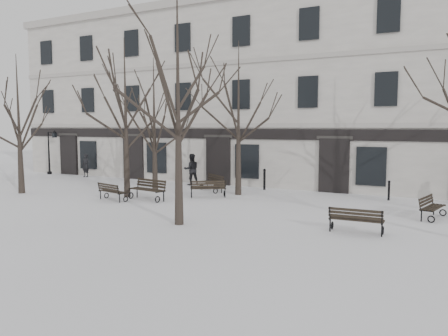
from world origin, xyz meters
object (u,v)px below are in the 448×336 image
Objects in this scene: bench_3 at (212,182)px; tree_2 at (178,70)px; tree_0 at (18,107)px; bench_2 at (356,219)px; bench_0 at (148,189)px; lamp_post at (51,149)px; bench_5 at (431,206)px; bench_4 at (208,188)px; tree_1 at (125,98)px; bench_1 at (112,191)px.

tree_2 is at bearing -35.09° from bench_3.
bench_2 is at bearing -2.78° from tree_0.
lamp_post is at bearing 166.65° from bench_0.
lamp_post is (-23.54, 8.10, 1.40)m from bench_2.
bench_0 is 1.13× the size of bench_3.
bench_3 is 1.02× the size of bench_5.
lamp_post is (-25.66, 4.34, 1.41)m from bench_5.
tree_2 is 9.61m from bench_3.
lamp_post reaches higher than bench_4.
bench_4 is (-2.02, 5.72, -5.03)m from tree_2.
bench_0 reaches higher than bench_5.
bench_0 is (1.52, -0.29, -4.38)m from tree_1.
tree_1 is at bearing 15.81° from tree_0.
bench_1 is 4.68m from bench_4.
tree_1 is at bearing 179.85° from bench_0.
bench_5 is (13.85, 1.27, -4.45)m from tree_1.
bench_3 is at bearing -99.96° from bench_4.
bench_2 is 24.93m from lamp_post.
tree_2 is 8.09m from bench_1.
bench_2 reaches higher than bench_1.
bench_0 is 1.18× the size of bench_1.
bench_4 is 1.00× the size of bench_5.
lamp_post is (-14.72, 1.97, 1.38)m from bench_3.
bench_1 is 13.82m from lamp_post.
tree_0 is 20.26m from bench_5.
tree_2 is at bearing -35.03° from tree_1.
tree_1 is 4.38× the size of bench_5.
bench_4 is (3.65, 2.93, 0.02)m from bench_1.
lamp_post reaches higher than bench_3.
bench_1 is at bearing -85.53° from tree_1.
bench_3 is at bearing 81.05° from bench_0.
bench_2 is at bearing 163.67° from bench_5.
bench_0 is at bearing -10.65° from tree_1.
tree_0 is 4.06× the size of bench_5.
bench_4 is at bearing -32.26° from bench_3.
tree_0 is at bearing 168.24° from tree_2.
tree_0 is at bearing -50.26° from lamp_post.
bench_5 is 0.55× the size of lamp_post.
tree_0 is 3.97× the size of bench_3.
bench_4 is at bearing 19.18° from tree_0.
bench_0 is 1.16× the size of bench_4.
lamp_post is at bearing -47.36° from bench_4.
tree_2 reaches higher than bench_0.
lamp_post is at bearing 129.74° from tree_0.
tree_2 is 7.96m from bench_2.
tree_1 is at bearing 144.97° from tree_2.
bench_4 is at bearing 24.12° from tree_1.
bench_5 is 26.06m from lamp_post.
bench_5 reaches higher than bench_1.
lamp_post reaches higher than bench_2.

